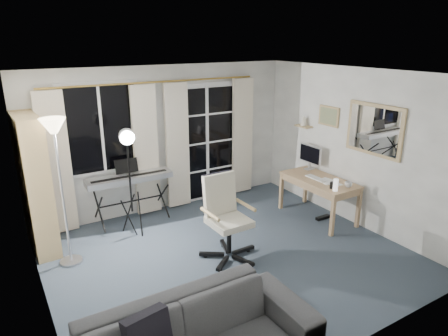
# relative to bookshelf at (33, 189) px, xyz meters

# --- Properties ---
(floor) EXTENTS (4.50, 4.00, 0.02)m
(floor) POSITION_rel_bookshelf_xyz_m (2.12, -1.52, -0.90)
(floor) COLOR #323C49
(floor) RESTS_ON ground
(window) EXTENTS (1.20, 0.08, 1.40)m
(window) POSITION_rel_bookshelf_xyz_m (1.07, 0.45, 0.61)
(window) COLOR white
(window) RESTS_ON floor
(french_door) EXTENTS (1.32, 0.09, 2.11)m
(french_door) POSITION_rel_bookshelf_xyz_m (2.87, 0.45, 0.13)
(french_door) COLOR white
(french_door) RESTS_ON floor
(curtains) EXTENTS (3.60, 0.07, 2.13)m
(curtains) POSITION_rel_bookshelf_xyz_m (1.98, 0.36, 0.20)
(curtains) COLOR gold
(curtains) RESTS_ON floor
(bookshelf) EXTENTS (0.34, 0.89, 1.89)m
(bookshelf) POSITION_rel_bookshelf_xyz_m (0.00, 0.00, 0.00)
(bookshelf) COLOR tan
(bookshelf) RESTS_ON floor
(torchiere_lamp) EXTENTS (0.38, 0.38, 1.91)m
(torchiere_lamp) POSITION_rel_bookshelf_xyz_m (0.27, -0.57, 0.64)
(torchiere_lamp) COLOR #B2B2B7
(torchiere_lamp) RESTS_ON floor
(keyboard_piano) EXTENTS (1.32, 0.65, 0.95)m
(keyboard_piano) POSITION_rel_bookshelf_xyz_m (1.36, 0.17, -0.17)
(keyboard_piano) COLOR black
(keyboard_piano) RESTS_ON floor
(studio_light) EXTENTS (0.34, 0.35, 1.65)m
(studio_light) POSITION_rel_bookshelf_xyz_m (1.23, -0.28, 0.43)
(studio_light) COLOR black
(studio_light) RESTS_ON floor
(office_chair) EXTENTS (0.75, 0.78, 1.12)m
(office_chair) POSITION_rel_bookshelf_xyz_m (2.10, -1.42, -0.24)
(office_chair) COLOR black
(office_chair) RESTS_ON floor
(desk) EXTENTS (0.63, 1.25, 0.67)m
(desk) POSITION_rel_bookshelf_xyz_m (4.00, -1.22, -0.31)
(desk) COLOR tan
(desk) RESTS_ON floor
(monitor) EXTENTS (0.16, 0.48, 0.42)m
(monitor) POSITION_rel_bookshelf_xyz_m (4.20, -0.77, 0.03)
(monitor) COLOR silver
(monitor) RESTS_ON desk
(desk_clutter) EXTENTS (0.39, 0.76, 0.85)m
(desk_clutter) POSITION_rel_bookshelf_xyz_m (3.95, -1.44, -0.37)
(desk_clutter) COLOR white
(desk_clutter) RESTS_ON desk
(mug) EXTENTS (0.11, 0.09, 0.11)m
(mug) POSITION_rel_bookshelf_xyz_m (4.10, -1.72, -0.17)
(mug) COLOR silver
(mug) RESTS_ON desk
(wall_mirror) EXTENTS (0.04, 0.94, 0.74)m
(wall_mirror) POSITION_rel_bookshelf_xyz_m (4.34, -1.87, 0.66)
(wall_mirror) COLOR tan
(wall_mirror) RESTS_ON floor
(framed_print) EXTENTS (0.03, 0.42, 0.32)m
(framed_print) POSITION_rel_bookshelf_xyz_m (4.35, -0.97, 0.71)
(framed_print) COLOR tan
(framed_print) RESTS_ON floor
(wall_shelf) EXTENTS (0.16, 0.30, 0.18)m
(wall_shelf) POSITION_rel_bookshelf_xyz_m (4.28, -0.47, 0.51)
(wall_shelf) COLOR tan
(wall_shelf) RESTS_ON floor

